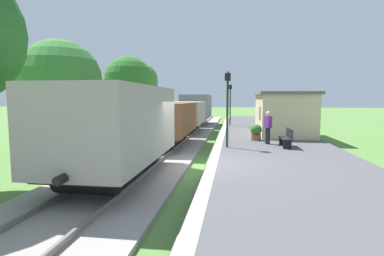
% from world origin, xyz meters
% --- Properties ---
extents(ground_plane, '(160.00, 160.00, 0.00)m').
position_xyz_m(ground_plane, '(0.00, 0.00, 0.00)').
color(ground_plane, '#517A38').
extents(platform_slab, '(6.00, 60.00, 0.25)m').
position_xyz_m(platform_slab, '(3.20, 0.00, 0.12)').
color(platform_slab, '#4C4C4F').
rests_on(platform_slab, ground).
extents(platform_edge_stripe, '(0.36, 60.00, 0.01)m').
position_xyz_m(platform_edge_stripe, '(0.40, 0.00, 0.25)').
color(platform_edge_stripe, silver).
rests_on(platform_edge_stripe, platform_slab).
extents(track_ballast, '(3.80, 60.00, 0.12)m').
position_xyz_m(track_ballast, '(-2.40, 0.00, 0.06)').
color(track_ballast, gray).
rests_on(track_ballast, ground).
extents(rail_near, '(0.07, 60.00, 0.14)m').
position_xyz_m(rail_near, '(-1.68, 0.00, 0.19)').
color(rail_near, slate).
rests_on(rail_near, track_ballast).
extents(rail_far, '(0.07, 60.00, 0.14)m').
position_xyz_m(rail_far, '(-3.12, 0.00, 0.19)').
color(rail_far, slate).
rests_on(rail_far, track_ballast).
extents(freight_train, '(2.50, 26.00, 2.72)m').
position_xyz_m(freight_train, '(-2.40, 7.79, 1.55)').
color(freight_train, gray).
rests_on(freight_train, rail_near).
extents(station_hut, '(3.50, 5.80, 2.78)m').
position_xyz_m(station_hut, '(4.40, 9.46, 1.65)').
color(station_hut, beige).
rests_on(station_hut, platform_slab).
extents(bench_near_hut, '(0.42, 1.50, 0.91)m').
position_xyz_m(bench_near_hut, '(3.73, 4.12, 0.72)').
color(bench_near_hut, black).
rests_on(bench_near_hut, platform_slab).
extents(bench_down_platform, '(0.42, 1.50, 0.91)m').
position_xyz_m(bench_down_platform, '(3.73, 13.84, 0.72)').
color(bench_down_platform, black).
rests_on(bench_down_platform, platform_slab).
extents(person_waiting, '(0.39, 0.45, 1.71)m').
position_xyz_m(person_waiting, '(2.92, 4.97, 1.18)').
color(person_waiting, black).
rests_on(person_waiting, platform_slab).
extents(potted_planter, '(0.64, 0.64, 0.92)m').
position_xyz_m(potted_planter, '(2.43, 6.32, 0.72)').
color(potted_planter, brown).
rests_on(potted_planter, platform_slab).
extents(lamp_post_near, '(0.28, 0.28, 3.70)m').
position_xyz_m(lamp_post_near, '(0.85, 3.66, 2.80)').
color(lamp_post_near, '#193823').
rests_on(lamp_post_near, platform_slab).
extents(lamp_post_far, '(0.28, 0.28, 3.70)m').
position_xyz_m(lamp_post_far, '(0.85, 15.88, 2.80)').
color(lamp_post_far, '#193823').
rests_on(lamp_post_far, platform_slab).
extents(tree_trackside_mid, '(4.22, 4.22, 5.63)m').
position_xyz_m(tree_trackside_mid, '(-7.74, 3.65, 3.51)').
color(tree_trackside_mid, '#4C3823').
rests_on(tree_trackside_mid, ground).
extents(tree_trackside_far, '(3.71, 3.71, 5.89)m').
position_xyz_m(tree_trackside_far, '(-6.99, 11.58, 4.03)').
color(tree_trackside_far, '#4C3823').
rests_on(tree_trackside_far, ground).
extents(tree_field_left, '(3.64, 3.64, 6.16)m').
position_xyz_m(tree_field_left, '(-8.03, 17.43, 4.33)').
color(tree_field_left, '#4C3823').
rests_on(tree_field_left, ground).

